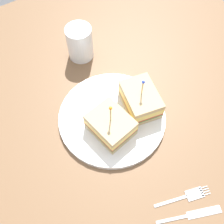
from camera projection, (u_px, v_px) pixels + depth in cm
name	position (u px, v px, depth cm)	size (l,w,h in cm)	color
ground_plane	(112.00, 121.00, 65.69)	(103.29, 103.29, 2.00)	brown
plate	(112.00, 118.00, 64.31)	(24.96, 24.96, 1.20)	white
sandwich_half_front	(111.00, 125.00, 59.92)	(10.53, 9.16, 9.98)	tan
sandwich_half_back	(140.00, 99.00, 63.01)	(11.15, 8.99, 9.72)	tan
drink_glass	(80.00, 44.00, 71.24)	(6.71, 6.71, 9.12)	beige
fork	(188.00, 196.00, 55.75)	(4.39, 12.01, 0.35)	silver
knife	(193.00, 215.00, 53.95)	(5.72, 12.87, 0.35)	silver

